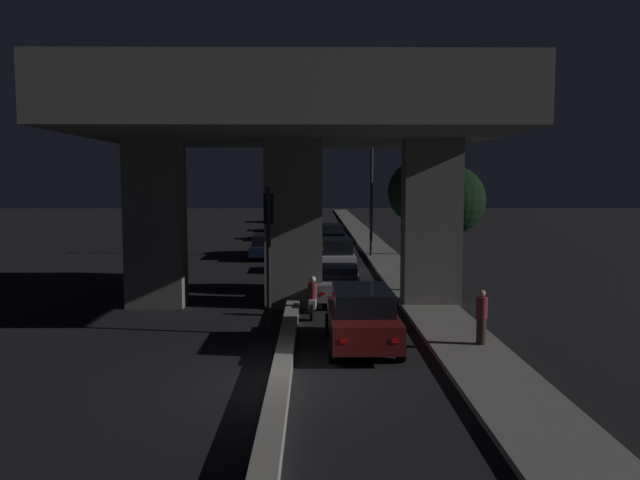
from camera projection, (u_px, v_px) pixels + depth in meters
ground_plane at (281, 384)px, 14.88m from camera, size 200.00×200.00×0.00m
median_divider at (304, 240)px, 49.71m from camera, size 0.48×126.00×0.39m
sidewalk_right at (378, 251)px, 42.80m from camera, size 2.15×126.00×0.16m
elevated_overpass at (293, 123)px, 23.57m from camera, size 15.24×11.93×9.49m
traffic_light_left_of_median at (269, 234)px, 19.51m from camera, size 0.30×0.49×4.66m
street_lamp at (367, 179)px, 39.23m from camera, size 2.12×0.32×8.51m
car_dark_red_lead at (362, 317)px, 18.08m from camera, size 2.08×4.47×1.74m
car_silver_second at (339, 282)px, 25.40m from camera, size 1.99×4.74×1.43m
car_white_third at (337, 255)px, 33.37m from camera, size 2.03×4.25×1.80m
car_dark_green_fourth at (332, 244)px, 40.67m from camera, size 2.01×4.17×1.55m
car_white_fifth at (331, 235)px, 46.25m from camera, size 2.17×4.76×1.70m
car_dark_blue_lead_oncoming at (266, 246)px, 39.34m from camera, size 1.94×4.41×1.48m
car_white_second_oncoming at (281, 231)px, 52.42m from camera, size 2.03×4.31×1.40m
car_black_third_oncoming at (284, 224)px, 61.51m from camera, size 1.91×4.52×1.36m
car_dark_red_fourth_oncoming at (289, 213)px, 74.83m from camera, size 2.05×4.74×2.06m
motorcycle_white_filtering_near at (313, 300)px, 22.23m from camera, size 0.34×1.79×1.47m
motorcycle_red_filtering_mid at (314, 277)px, 27.43m from camera, size 0.34×1.89×1.48m
motorcycle_blue_filtering_far at (314, 257)px, 35.07m from camera, size 0.34×1.84×1.46m
pedestrian_on_sidewalk at (481, 317)px, 17.85m from camera, size 0.33×0.33×1.58m
roadside_tree_kerbside_near at (451, 201)px, 26.30m from camera, size 2.93×2.93×5.52m
roadside_tree_kerbside_mid at (419, 192)px, 39.82m from camera, size 4.06×4.06×6.20m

